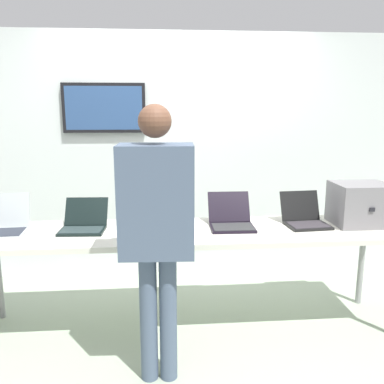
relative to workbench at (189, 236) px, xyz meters
name	(u,v)px	position (x,y,z in m)	size (l,w,h in m)	color
ground	(189,327)	(0.00, 0.00, -0.76)	(8.00, 8.00, 0.04)	#99A790
back_wall	(179,156)	(-0.02, 1.13, 0.48)	(8.00, 0.11, 2.43)	silver
workbench	(189,236)	(0.00, 0.00, 0.00)	(3.28, 0.70, 0.79)	beige
equipment_box	(360,204)	(1.38, 0.05, 0.22)	(0.42, 0.37, 0.33)	slate
laptop_station_0	(2,224)	(-1.40, 0.06, 0.11)	(0.37, 0.36, 0.27)	#A9B1B2
laptop_station_1	(84,223)	(-0.80, 0.08, 0.10)	(0.35, 0.36, 0.22)	black
laptop_station_2	(160,221)	(-0.22, 0.08, 0.10)	(0.34, 0.36, 0.23)	#36333A
laptop_station_3	(231,219)	(0.34, 0.07, 0.11)	(0.34, 0.39, 0.24)	black
laptop_station_4	(305,218)	(0.93, 0.07, 0.11)	(0.35, 0.36, 0.25)	black
person	(157,220)	(-0.24, -0.62, 0.31)	(0.45, 0.60, 1.73)	#48576D
paper_sheet	(186,237)	(-0.03, -0.17, 0.05)	(0.29, 0.35, 0.00)	white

